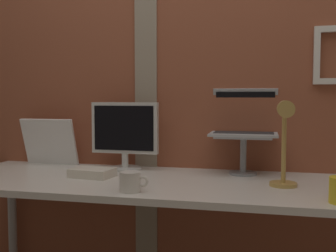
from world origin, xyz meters
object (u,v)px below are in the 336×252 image
object	(u,v)px
monitor	(125,132)
coffee_mug	(131,182)
laptop	(244,121)
whiteboard_panel	(49,142)
desk_lamp	(285,134)

from	to	relation	value
monitor	coffee_mug	world-z (taller)	monitor
monitor	laptop	distance (m)	0.64
whiteboard_panel	desk_lamp	bearing A→B (deg)	-14.46
coffee_mug	laptop	bearing A→B (deg)	52.79
monitor	coffee_mug	bearing A→B (deg)	-68.36
desk_lamp	coffee_mug	bearing A→B (deg)	-161.80
whiteboard_panel	coffee_mug	size ratio (longest dim) A/B	2.59
monitor	coffee_mug	size ratio (longest dim) A/B	2.97
desk_lamp	coffee_mug	distance (m)	0.68
laptop	whiteboard_panel	xyz separation A→B (m)	(-1.10, -0.04, -0.13)
desk_lamp	monitor	bearing A→B (deg)	160.49
monitor	coffee_mug	distance (m)	0.56
monitor	desk_lamp	world-z (taller)	desk_lamp
laptop	desk_lamp	distance (m)	0.41
laptop	coffee_mug	world-z (taller)	laptop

